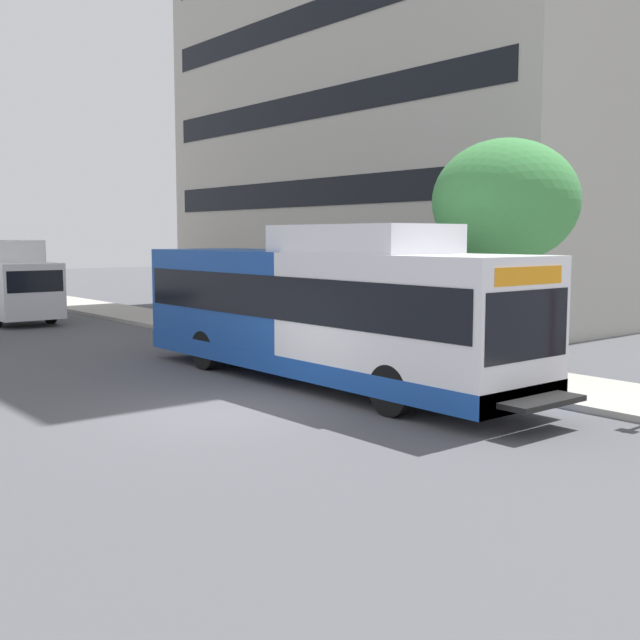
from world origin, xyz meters
TOP-DOWN VIEW (x-y plane):
  - ground_plane at (0.00, 8.00)m, footprint 120.00×120.00m
  - sidewalk_curb at (7.00, 6.00)m, footprint 3.00×56.00m
  - transit_bus at (3.55, 1.19)m, footprint 2.58×12.25m
  - street_tree_near_stop at (7.78, -0.73)m, footprint 3.55×3.55m
  - box_truck_background at (2.18, 19.77)m, footprint 2.32×7.01m

SIDE VIEW (x-z plane):
  - ground_plane at x=0.00m, z-range 0.00..0.00m
  - sidewalk_curb at x=7.00m, z-range 0.00..0.14m
  - transit_bus at x=3.55m, z-range -0.12..3.53m
  - box_truck_background at x=2.18m, z-range 0.12..3.37m
  - street_tree_near_stop at x=7.78m, z-range 1.42..7.04m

